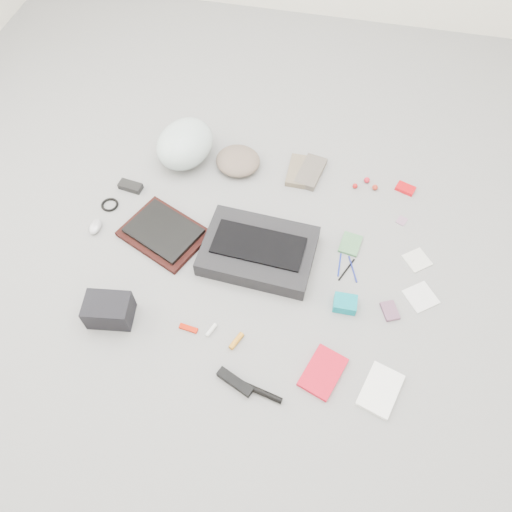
% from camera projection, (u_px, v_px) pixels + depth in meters
% --- Properties ---
extents(ground_plane, '(4.00, 4.00, 0.00)m').
position_uv_depth(ground_plane, '(256.00, 262.00, 2.25)').
color(ground_plane, gray).
extents(messenger_bag, '(0.51, 0.37, 0.08)m').
position_uv_depth(messenger_bag, '(258.00, 251.00, 2.24)').
color(messenger_bag, black).
rests_on(messenger_bag, ground_plane).
extents(bag_flap, '(0.41, 0.20, 0.01)m').
position_uv_depth(bag_flap, '(259.00, 245.00, 2.20)').
color(bag_flap, black).
rests_on(bag_flap, messenger_bag).
extents(laptop_sleeve, '(0.45, 0.40, 0.03)m').
position_uv_depth(laptop_sleeve, '(164.00, 234.00, 2.32)').
color(laptop_sleeve, black).
rests_on(laptop_sleeve, ground_plane).
extents(laptop, '(0.38, 0.33, 0.02)m').
position_uv_depth(laptop, '(163.00, 231.00, 2.30)').
color(laptop, black).
rests_on(laptop, laptop_sleeve).
extents(bike_helmet, '(0.34, 0.39, 0.20)m').
position_uv_depth(bike_helmet, '(185.00, 144.00, 2.52)').
color(bike_helmet, silver).
rests_on(bike_helmet, ground_plane).
extents(beanie, '(0.28, 0.27, 0.08)m').
position_uv_depth(beanie, '(238.00, 161.00, 2.54)').
color(beanie, '#736053').
rests_on(beanie, ground_plane).
extents(mitten_left, '(0.10, 0.20, 0.03)m').
position_uv_depth(mitten_left, '(298.00, 171.00, 2.53)').
color(mitten_left, '#796953').
rests_on(mitten_left, ground_plane).
extents(mitten_right, '(0.15, 0.23, 0.03)m').
position_uv_depth(mitten_right, '(311.00, 172.00, 2.53)').
color(mitten_right, '#645B51').
rests_on(mitten_right, ground_plane).
extents(power_brick, '(0.12, 0.07, 0.03)m').
position_uv_depth(power_brick, '(131.00, 186.00, 2.48)').
color(power_brick, black).
rests_on(power_brick, ground_plane).
extents(cable_coil, '(0.11, 0.11, 0.01)m').
position_uv_depth(cable_coil, '(110.00, 205.00, 2.43)').
color(cable_coil, black).
rests_on(cable_coil, ground_plane).
extents(mouse, '(0.06, 0.09, 0.03)m').
position_uv_depth(mouse, '(95.00, 226.00, 2.34)').
color(mouse, '#AAAAB0').
rests_on(mouse, ground_plane).
extents(camera_bag, '(0.20, 0.16, 0.12)m').
position_uv_depth(camera_bag, '(109.00, 310.00, 2.05)').
color(camera_bag, black).
rests_on(camera_bag, ground_plane).
extents(multitool, '(0.08, 0.03, 0.01)m').
position_uv_depth(multitool, '(188.00, 328.00, 2.07)').
color(multitool, '#B91500').
rests_on(multitool, ground_plane).
extents(toiletry_tube_white, '(0.04, 0.06, 0.02)m').
position_uv_depth(toiletry_tube_white, '(211.00, 330.00, 2.06)').
color(toiletry_tube_white, silver).
rests_on(toiletry_tube_white, ground_plane).
extents(toiletry_tube_orange, '(0.05, 0.08, 0.02)m').
position_uv_depth(toiletry_tube_orange, '(236.00, 341.00, 2.03)').
color(toiletry_tube_orange, orange).
rests_on(toiletry_tube_orange, ground_plane).
extents(u_lock, '(0.16, 0.10, 0.03)m').
position_uv_depth(u_lock, '(235.00, 382.00, 1.93)').
color(u_lock, black).
rests_on(u_lock, ground_plane).
extents(bike_pump, '(0.27, 0.08, 0.02)m').
position_uv_depth(bike_pump, '(250.00, 387.00, 1.92)').
color(bike_pump, black).
rests_on(bike_pump, ground_plane).
extents(book_red, '(0.19, 0.23, 0.02)m').
position_uv_depth(book_red, '(323.00, 372.00, 1.96)').
color(book_red, red).
rests_on(book_red, ground_plane).
extents(book_white, '(0.18, 0.22, 0.02)m').
position_uv_depth(book_white, '(380.00, 390.00, 1.92)').
color(book_white, white).
rests_on(book_white, ground_plane).
extents(notepad, '(0.11, 0.13, 0.01)m').
position_uv_depth(notepad, '(350.00, 244.00, 2.30)').
color(notepad, '#467D4E').
rests_on(notepad, ground_plane).
extents(pen_blue, '(0.01, 0.12, 0.01)m').
position_uv_depth(pen_blue, '(339.00, 265.00, 2.24)').
color(pen_blue, '#142699').
rests_on(pen_blue, ground_plane).
extents(pen_black, '(0.06, 0.13, 0.01)m').
position_uv_depth(pen_black, '(347.00, 270.00, 2.23)').
color(pen_black, black).
rests_on(pen_black, ground_plane).
extents(pen_navy, '(0.06, 0.13, 0.01)m').
position_uv_depth(pen_navy, '(353.00, 269.00, 2.23)').
color(pen_navy, navy).
rests_on(pen_navy, ground_plane).
extents(accordion_wallet, '(0.10, 0.08, 0.05)m').
position_uv_depth(accordion_wallet, '(345.00, 304.00, 2.11)').
color(accordion_wallet, '#048B9B').
rests_on(accordion_wallet, ground_plane).
extents(card_deck, '(0.09, 0.10, 0.02)m').
position_uv_depth(card_deck, '(390.00, 311.00, 2.11)').
color(card_deck, '#774B67').
rests_on(card_deck, ground_plane).
extents(napkin_top, '(0.14, 0.14, 0.01)m').
position_uv_depth(napkin_top, '(417.00, 260.00, 2.25)').
color(napkin_top, silver).
rests_on(napkin_top, ground_plane).
extents(napkin_bottom, '(0.17, 0.17, 0.01)m').
position_uv_depth(napkin_bottom, '(421.00, 297.00, 2.15)').
color(napkin_bottom, silver).
rests_on(napkin_bottom, ground_plane).
extents(lollipop_a, '(0.03, 0.03, 0.03)m').
position_uv_depth(lollipop_a, '(355.00, 186.00, 2.48)').
color(lollipop_a, '#B21414').
rests_on(lollipop_a, ground_plane).
extents(lollipop_b, '(0.04, 0.04, 0.03)m').
position_uv_depth(lollipop_b, '(367.00, 180.00, 2.50)').
color(lollipop_b, red).
rests_on(lollipop_b, ground_plane).
extents(lollipop_c, '(0.04, 0.04, 0.03)m').
position_uv_depth(lollipop_c, '(375.00, 187.00, 2.48)').
color(lollipop_c, '#AD2B1C').
rests_on(lollipop_c, ground_plane).
extents(altoids_tin, '(0.10, 0.08, 0.02)m').
position_uv_depth(altoids_tin, '(405.00, 189.00, 2.48)').
color(altoids_tin, red).
rests_on(altoids_tin, ground_plane).
extents(stamp_sheet, '(0.06, 0.06, 0.00)m').
position_uv_depth(stamp_sheet, '(402.00, 221.00, 2.38)').
color(stamp_sheet, '#A37395').
rests_on(stamp_sheet, ground_plane).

